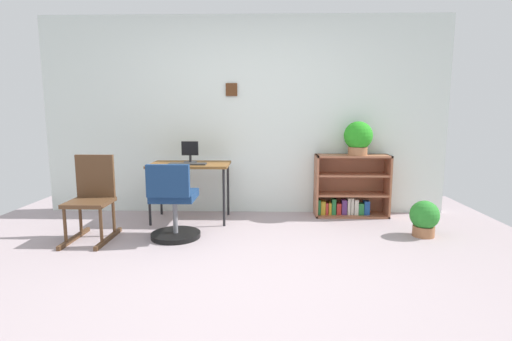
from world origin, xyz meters
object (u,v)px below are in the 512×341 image
(bookshelf_low, at_px, (349,189))
(potted_plant_on_shelf, at_px, (358,137))
(keyboard, at_px, (188,164))
(desk, at_px, (190,168))
(monitor, at_px, (190,153))
(rocking_chair, at_px, (92,197))
(office_chair, at_px, (174,207))
(potted_plant_floor, at_px, (424,218))

(bookshelf_low, height_order, potted_plant_on_shelf, potted_plant_on_shelf)
(keyboard, relative_size, bookshelf_low, 0.48)
(desk, bearing_deg, bookshelf_low, 7.81)
(monitor, bearing_deg, rocking_chair, -138.26)
(office_chair, height_order, potted_plant_floor, office_chair)
(monitor, distance_m, keyboard, 0.22)
(desk, distance_m, bookshelf_low, 2.03)
(monitor, xyz_separation_m, bookshelf_low, (1.99, 0.21, -0.48))
(bookshelf_low, bearing_deg, rocking_chair, -160.94)
(office_chair, bearing_deg, rocking_chair, 179.14)
(monitor, xyz_separation_m, keyboard, (0.00, -0.19, -0.12))
(desk, relative_size, bookshelf_low, 1.03)
(monitor, height_order, rocking_chair, monitor)
(keyboard, xyz_separation_m, potted_plant_floor, (2.61, -0.44, -0.51))
(bookshelf_low, height_order, potted_plant_floor, bookshelf_low)
(keyboard, bearing_deg, monitor, 91.13)
(keyboard, xyz_separation_m, rocking_chair, (-0.88, -0.60, -0.27))
(rocking_chair, height_order, potted_plant_on_shelf, potted_plant_on_shelf)
(monitor, xyz_separation_m, rocking_chair, (-0.88, -0.78, -0.38))
(bookshelf_low, xyz_separation_m, potted_plant_floor, (0.62, -0.84, -0.14))
(monitor, distance_m, potted_plant_floor, 2.76)
(desk, xyz_separation_m, rocking_chair, (-0.89, -0.72, -0.20))
(office_chair, relative_size, potted_plant_on_shelf, 1.94)
(monitor, distance_m, rocking_chair, 1.24)
(monitor, height_order, office_chair, monitor)
(monitor, relative_size, potted_plant_on_shelf, 0.62)
(office_chair, relative_size, bookshelf_low, 0.88)
(keyboard, height_order, bookshelf_low, bookshelf_low)
(rocking_chair, bearing_deg, bookshelf_low, 19.06)
(monitor, xyz_separation_m, potted_plant_on_shelf, (2.07, 0.15, 0.18))
(potted_plant_on_shelf, relative_size, potted_plant_floor, 1.09)
(bookshelf_low, distance_m, potted_plant_floor, 1.05)
(bookshelf_low, relative_size, potted_plant_on_shelf, 2.20)
(desk, height_order, office_chair, office_chair)
(monitor, height_order, potted_plant_floor, monitor)
(rocking_chair, bearing_deg, desk, 39.12)
(keyboard, bearing_deg, potted_plant_floor, -9.67)
(desk, relative_size, office_chair, 1.17)
(rocking_chair, height_order, bookshelf_low, rocking_chair)
(keyboard, relative_size, office_chair, 0.54)
(office_chair, bearing_deg, potted_plant_floor, 3.60)
(desk, height_order, rocking_chair, rocking_chair)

